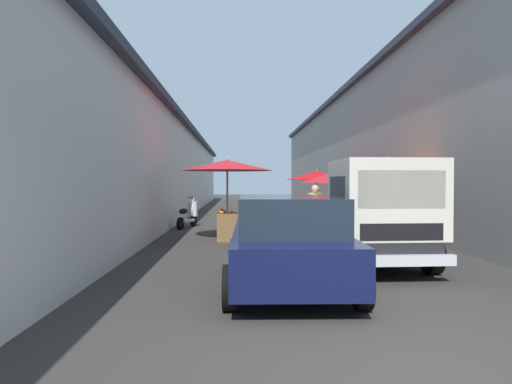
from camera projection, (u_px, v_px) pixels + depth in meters
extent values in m
plane|color=#33302D|center=(275.00, 225.00, 17.43)|extent=(90.00, 90.00, 0.00)
cube|color=silver|center=(101.00, 172.00, 19.34)|extent=(49.50, 7.00, 4.21)
cube|color=#383D4C|center=(101.00, 121.00, 19.29)|extent=(49.80, 7.50, 0.24)
cube|color=gray|center=(436.00, 151.00, 19.91)|extent=(49.50, 7.00, 6.12)
cube|color=#383D4C|center=(437.00, 79.00, 19.84)|extent=(49.80, 7.50, 0.24)
cylinder|color=#9E9EA3|center=(317.00, 196.00, 19.49)|extent=(0.06, 0.06, 2.16)
cone|color=red|center=(317.00, 175.00, 19.47)|extent=(2.75, 2.75, 0.38)
sphere|color=#9E9EA3|center=(317.00, 170.00, 19.46)|extent=(0.07, 0.07, 0.07)
cube|color=brown|center=(314.00, 211.00, 19.74)|extent=(0.99, 0.66, 0.81)
sphere|color=orange|center=(316.00, 200.00, 19.87)|extent=(0.09, 0.09, 0.09)
sphere|color=orange|center=(310.00, 201.00, 19.95)|extent=(0.09, 0.09, 0.09)
sphere|color=orange|center=(312.00, 201.00, 19.97)|extent=(0.09, 0.09, 0.09)
sphere|color=orange|center=(316.00, 201.00, 19.97)|extent=(0.09, 0.09, 0.09)
sphere|color=orange|center=(310.00, 201.00, 19.54)|extent=(0.09, 0.09, 0.09)
sphere|color=orange|center=(309.00, 201.00, 19.85)|extent=(0.09, 0.09, 0.09)
cylinder|color=#9E9EA3|center=(335.00, 201.00, 15.18)|extent=(0.06, 0.06, 2.08)
cone|color=red|center=(335.00, 177.00, 15.16)|extent=(2.33, 2.33, 0.43)
sphere|color=#9E9EA3|center=(335.00, 169.00, 15.16)|extent=(0.07, 0.07, 0.07)
cube|color=#9E7547|center=(331.00, 219.00, 15.41)|extent=(0.94, 0.68, 0.80)
sphere|color=orange|center=(336.00, 206.00, 15.54)|extent=(0.09, 0.09, 0.09)
sphere|color=orange|center=(337.00, 207.00, 15.20)|extent=(0.09, 0.09, 0.09)
sphere|color=orange|center=(338.00, 207.00, 15.08)|extent=(0.09, 0.09, 0.09)
sphere|color=orange|center=(324.00, 206.00, 15.73)|extent=(0.09, 0.09, 0.09)
sphere|color=orange|center=(329.00, 205.00, 15.48)|extent=(0.09, 0.09, 0.09)
sphere|color=orange|center=(333.00, 207.00, 15.23)|extent=(0.09, 0.09, 0.09)
cylinder|color=#9E9EA3|center=(227.00, 200.00, 12.89)|extent=(0.06, 0.06, 2.32)
cone|color=red|center=(227.00, 165.00, 12.87)|extent=(2.60, 2.60, 0.31)
sphere|color=#9E9EA3|center=(227.00, 158.00, 12.86)|extent=(0.07, 0.07, 0.07)
cube|color=brown|center=(227.00, 227.00, 12.92)|extent=(0.88, 0.57, 0.78)
sphere|color=orange|center=(221.00, 212.00, 12.70)|extent=(0.09, 0.09, 0.09)
sphere|color=orange|center=(224.00, 211.00, 13.12)|extent=(0.09, 0.09, 0.09)
sphere|color=orange|center=(222.00, 210.00, 12.81)|extent=(0.09, 0.09, 0.09)
sphere|color=orange|center=(232.00, 212.00, 12.82)|extent=(0.09, 0.09, 0.09)
sphere|color=orange|center=(222.00, 212.00, 12.71)|extent=(0.09, 0.09, 0.09)
sphere|color=orange|center=(223.00, 212.00, 12.94)|extent=(0.09, 0.09, 0.09)
cylinder|color=#9E9EA3|center=(387.00, 199.00, 13.07)|extent=(0.06, 0.06, 2.35)
cone|color=#D84C14|center=(388.00, 166.00, 13.05)|extent=(2.76, 2.76, 0.41)
sphere|color=#9E9EA3|center=(388.00, 158.00, 13.05)|extent=(0.07, 0.07, 0.07)
cube|color=brown|center=(394.00, 226.00, 13.11)|extent=(0.84, 0.77, 0.80)
sphere|color=orange|center=(396.00, 211.00, 12.93)|extent=(0.09, 0.09, 0.09)
sphere|color=orange|center=(404.00, 209.00, 12.82)|extent=(0.09, 0.09, 0.09)
sphere|color=orange|center=(394.00, 211.00, 12.89)|extent=(0.09, 0.09, 0.09)
sphere|color=orange|center=(392.00, 210.00, 13.37)|extent=(0.09, 0.09, 0.09)
sphere|color=orange|center=(400.00, 210.00, 13.19)|extent=(0.09, 0.09, 0.09)
sphere|color=orange|center=(397.00, 211.00, 12.97)|extent=(0.09, 0.09, 0.09)
cube|color=#0F1438|center=(287.00, 251.00, 7.16)|extent=(3.94, 1.80, 0.64)
cube|color=#19232D|center=(288.00, 214.00, 7.00)|extent=(2.37, 1.56, 0.56)
cube|color=black|center=(279.00, 248.00, 9.08)|extent=(0.14, 1.65, 0.20)
cube|color=silver|center=(250.00, 234.00, 9.08)|extent=(0.07, 0.24, 0.14)
cube|color=silver|center=(308.00, 234.00, 9.10)|extent=(0.07, 0.24, 0.14)
cylinder|color=black|center=(236.00, 255.00, 8.48)|extent=(0.60, 0.21, 0.60)
cylinder|color=black|center=(326.00, 255.00, 8.51)|extent=(0.60, 0.21, 0.60)
cylinder|color=black|center=(231.00, 288.00, 5.83)|extent=(0.60, 0.21, 0.60)
cylinder|color=black|center=(362.00, 287.00, 5.86)|extent=(0.60, 0.21, 0.60)
cube|color=black|center=(358.00, 236.00, 9.73)|extent=(4.84, 1.62, 0.36)
cube|color=beige|center=(385.00, 199.00, 8.09)|extent=(1.59, 1.80, 1.40)
cube|color=#19232D|center=(401.00, 189.00, 7.35)|extent=(0.11, 1.47, 0.63)
cube|color=#19232D|center=(385.00, 189.00, 8.08)|extent=(1.10, 1.81, 0.45)
cube|color=black|center=(401.00, 232.00, 7.35)|extent=(0.10, 1.40, 0.28)
cube|color=silver|center=(403.00, 261.00, 7.28)|extent=(0.17, 1.75, 0.18)
cube|color=gray|center=(382.00, 214.00, 10.60)|extent=(3.16, 0.16, 0.50)
cube|color=gray|center=(313.00, 214.00, 10.48)|extent=(3.16, 0.16, 0.50)
cube|color=gray|center=(332.00, 210.00, 12.09)|extent=(0.11, 1.65, 0.50)
cylinder|color=black|center=(432.00, 254.00, 8.17)|extent=(0.73, 0.24, 0.72)
cylinder|color=black|center=(337.00, 255.00, 8.05)|extent=(0.73, 0.24, 0.72)
cylinder|color=black|center=(375.00, 235.00, 11.23)|extent=(0.73, 0.24, 0.72)
cylinder|color=black|center=(306.00, 235.00, 11.11)|extent=(0.73, 0.24, 0.72)
cylinder|color=#232328|center=(316.00, 227.00, 12.69)|extent=(0.14, 0.14, 0.79)
cylinder|color=#232328|center=(314.00, 228.00, 12.55)|extent=(0.14, 0.14, 0.79)
cube|color=#D8C666|center=(315.00, 203.00, 12.61)|extent=(0.49, 0.42, 0.59)
sphere|color=tan|center=(315.00, 189.00, 12.60)|extent=(0.22, 0.22, 0.22)
cylinder|color=#D8C666|center=(319.00, 202.00, 12.84)|extent=(0.08, 0.08, 0.53)
cylinder|color=#D8C666|center=(311.00, 202.00, 12.36)|extent=(0.08, 0.08, 0.53)
cylinder|color=black|center=(194.00, 221.00, 17.01)|extent=(0.45, 0.21, 0.44)
cylinder|color=black|center=(180.00, 224.00, 15.80)|extent=(0.45, 0.23, 0.44)
cube|color=silver|center=(187.00, 221.00, 16.36)|extent=(0.94, 0.52, 0.08)
ellipsoid|color=black|center=(183.00, 211.00, 16.06)|extent=(0.61, 0.40, 0.20)
cube|color=silver|center=(193.00, 209.00, 16.95)|extent=(0.22, 0.35, 0.56)
cylinder|color=silver|center=(192.00, 206.00, 16.88)|extent=(0.28, 0.13, 0.68)
cylinder|color=black|center=(191.00, 197.00, 16.80)|extent=(0.54, 0.19, 0.04)
cylinder|color=#1E8C3F|center=(348.00, 216.00, 16.67)|extent=(0.30, 0.30, 0.03)
cylinder|color=#1E8C3F|center=(347.00, 221.00, 16.79)|extent=(0.04, 0.04, 0.42)
cylinder|color=#1E8C3F|center=(345.00, 222.00, 16.67)|extent=(0.04, 0.04, 0.42)
cylinder|color=#1E8C3F|center=(349.00, 222.00, 16.57)|extent=(0.04, 0.04, 0.42)
cylinder|color=#1E8C3F|center=(351.00, 222.00, 16.68)|extent=(0.04, 0.04, 0.42)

